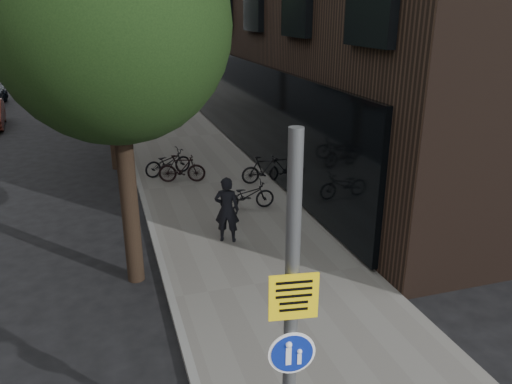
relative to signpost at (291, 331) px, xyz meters
name	(u,v)px	position (x,y,z in m)	size (l,w,h in m)	color
sidewalk	(210,185)	(1.53, 11.32, -2.31)	(4.50, 60.00, 0.12)	#63605B
curb_edge	(141,191)	(-0.72, 11.32, -2.30)	(0.15, 60.00, 0.13)	slate
street_tree_near	(117,36)	(-1.25, 5.96, 2.74)	(4.40, 4.40, 7.50)	black
street_tree_mid	(105,24)	(-1.25, 14.46, 2.74)	(5.00, 5.00, 7.80)	black
street_tree_far	(100,19)	(-1.25, 23.46, 2.74)	(5.00, 5.00, 7.80)	black
signpost	(291,331)	(0.00, 0.00, 0.00)	(0.51, 0.15, 4.45)	#595B5E
pedestrian	(227,210)	(1.02, 6.88, -1.41)	(0.61, 0.40, 1.67)	black
parked_bike_facade_near	(247,195)	(2.09, 8.76, -1.83)	(0.56, 1.59, 0.84)	black
parked_bike_facade_far	(264,169)	(3.28, 10.81, -1.78)	(0.44, 1.54, 0.93)	black
parked_bike_curb_near	(168,162)	(0.35, 12.64, -1.80)	(0.60, 1.71, 0.90)	black
parked_bike_curb_far	(182,169)	(0.69, 11.71, -1.78)	(0.44, 1.56, 0.94)	black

